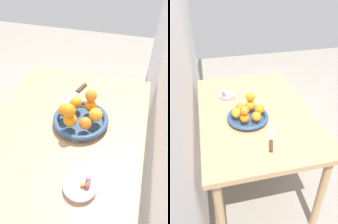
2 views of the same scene
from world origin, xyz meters
TOP-DOWN VIEW (x-y plane):
  - ground_plane at (0.00, 0.00)m, footprint 6.00×6.00m
  - wall_back at (0.00, 0.44)m, footprint 4.00×0.05m
  - dining_table at (0.00, 0.00)m, footprint 1.10×0.76m
  - fruit_bowl at (-0.10, 0.07)m, footprint 0.27×0.27m
  - candy_dish at (0.22, 0.16)m, footprint 0.13×0.13m
  - orange_0 at (-0.11, 0.14)m, footprint 0.06×0.06m
  - orange_1 at (-0.17, 0.10)m, footprint 0.06×0.06m
  - orange_2 at (-0.17, 0.03)m, footprint 0.06×0.06m
  - orange_3 at (-0.10, -0.01)m, footprint 0.06×0.06m
  - orange_4 at (-0.04, 0.04)m, footprint 0.06×0.06m
  - orange_5 at (-0.04, 0.11)m, footprint 0.06×0.06m
  - orange_6 at (-0.04, 0.04)m, footprint 0.06×0.06m
  - orange_7 at (-0.17, 0.10)m, footprint 0.06×0.06m
  - candy_ball_0 at (0.20, 0.19)m, footprint 0.02×0.02m
  - candy_ball_1 at (0.22, 0.17)m, footprint 0.02×0.02m
  - candy_ball_2 at (0.20, 0.19)m, footprint 0.02×0.02m
  - candy_ball_3 at (0.22, 0.18)m, footprint 0.02×0.02m
  - candy_ball_4 at (0.22, 0.19)m, footprint 0.02×0.02m
  - knife at (-0.31, -0.02)m, footprint 0.25×0.10m

SIDE VIEW (x-z plane):
  - ground_plane at x=0.00m, z-range 0.00..0.00m
  - dining_table at x=0.00m, z-range 0.28..1.02m
  - knife at x=-0.31m, z-range 0.74..0.75m
  - candy_dish at x=0.22m, z-range 0.74..0.76m
  - fruit_bowl at x=-0.10m, z-range 0.74..0.78m
  - candy_ball_3 at x=0.22m, z-range 0.76..0.78m
  - candy_ball_0 at x=0.20m, z-range 0.76..0.78m
  - candy_ball_1 at x=0.22m, z-range 0.76..0.78m
  - candy_ball_2 at x=0.20m, z-range 0.76..0.78m
  - candy_ball_4 at x=0.22m, z-range 0.76..0.78m
  - orange_5 at x=-0.04m, z-range 0.78..0.84m
  - orange_1 at x=-0.17m, z-range 0.78..0.84m
  - orange_2 at x=-0.17m, z-range 0.78..0.84m
  - orange_4 at x=-0.04m, z-range 0.78..0.84m
  - orange_3 at x=-0.10m, z-range 0.78..0.84m
  - orange_0 at x=-0.11m, z-range 0.78..0.84m
  - orange_7 at x=-0.17m, z-range 0.84..0.89m
  - orange_6 at x=-0.04m, z-range 0.84..0.90m
  - wall_back at x=0.00m, z-range 0.00..2.50m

